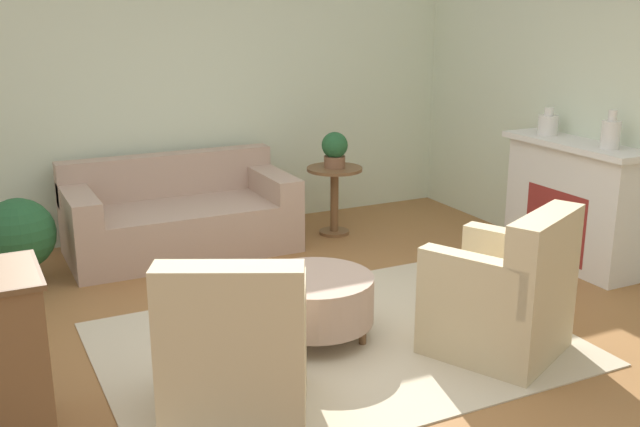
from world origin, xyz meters
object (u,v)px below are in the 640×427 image
(armchair_left, at_px, (236,357))
(armchair_right, at_px, (505,298))
(vase_mantel_near, at_px, (548,124))
(vase_mantel_far, at_px, (611,133))
(potted_plant_on_side_table, at_px, (335,149))
(couch, at_px, (180,218))
(potted_plant_floor, at_px, (19,236))
(ottoman_table, at_px, (315,299))
(side_table, at_px, (334,189))

(armchair_left, height_order, armchair_right, same)
(armchair_right, height_order, vase_mantel_near, vase_mantel_near)
(vase_mantel_far, bearing_deg, potted_plant_on_side_table, 125.05)
(couch, height_order, armchair_right, armchair_right)
(armchair_right, xyz_separation_m, vase_mantel_far, (1.62, 0.76, 0.82))
(armchair_left, distance_m, potted_plant_floor, 2.78)
(vase_mantel_near, bearing_deg, ottoman_table, -164.52)
(armchair_right, bearing_deg, ottoman_table, 143.66)
(armchair_right, distance_m, potted_plant_floor, 3.76)
(couch, height_order, potted_plant_on_side_table, potted_plant_on_side_table)
(potted_plant_on_side_table, bearing_deg, vase_mantel_near, -42.96)
(couch, bearing_deg, armchair_left, -100.35)
(ottoman_table, xyz_separation_m, potted_plant_floor, (-1.68, 1.91, 0.13))
(couch, xyz_separation_m, vase_mantel_far, (2.91, -2.18, 0.89))
(ottoman_table, distance_m, side_table, 2.37)
(couch, bearing_deg, armchair_right, -66.33)
(vase_mantel_far, distance_m, potted_plant_floor, 4.75)
(armchair_left, bearing_deg, side_table, 53.79)
(armchair_left, relative_size, armchair_right, 1.00)
(armchair_right, xyz_separation_m, potted_plant_floor, (-2.68, 2.64, 0.04))
(armchair_right, height_order, potted_plant_floor, armchair_right)
(couch, xyz_separation_m, potted_plant_on_side_table, (1.49, -0.17, 0.54))
(vase_mantel_near, bearing_deg, side_table, 137.04)
(armchair_left, relative_size, potted_plant_floor, 1.41)
(armchair_right, height_order, potted_plant_on_side_table, potted_plant_on_side_table)
(potted_plant_on_side_table, bearing_deg, armchair_right, -94.22)
(couch, xyz_separation_m, armchair_right, (1.29, -2.94, 0.07))
(armchair_left, xyz_separation_m, ottoman_table, (0.83, 0.74, -0.09))
(potted_plant_on_side_table, distance_m, potted_plant_floor, 2.92)
(couch, xyz_separation_m, potted_plant_floor, (-1.39, -0.30, 0.11))
(couch, relative_size, vase_mantel_far, 6.51)
(side_table, distance_m, vase_mantel_far, 2.57)
(couch, relative_size, vase_mantel_near, 8.42)
(vase_mantel_near, xyz_separation_m, potted_plant_on_side_table, (-1.41, 1.31, -0.33))
(armchair_right, height_order, vase_mantel_far, vase_mantel_far)
(ottoman_table, height_order, potted_plant_on_side_table, potted_plant_on_side_table)
(ottoman_table, distance_m, vase_mantel_near, 2.86)
(ottoman_table, bearing_deg, vase_mantel_far, 0.59)
(side_table, bearing_deg, potted_plant_floor, -177.38)
(side_table, height_order, vase_mantel_near, vase_mantel_near)
(side_table, bearing_deg, armchair_left, -126.21)
(couch, relative_size, potted_plant_on_side_table, 5.83)
(armchair_left, bearing_deg, potted_plant_floor, 107.81)
(armchair_left, height_order, side_table, armchair_left)
(armchair_left, height_order, vase_mantel_far, vase_mantel_far)
(couch, xyz_separation_m, armchair_left, (-0.54, -2.94, 0.07))
(side_table, bearing_deg, couch, 173.59)
(couch, distance_m, side_table, 1.51)
(ottoman_table, relative_size, potted_plant_on_side_table, 2.31)
(vase_mantel_near, relative_size, potted_plant_on_side_table, 0.69)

